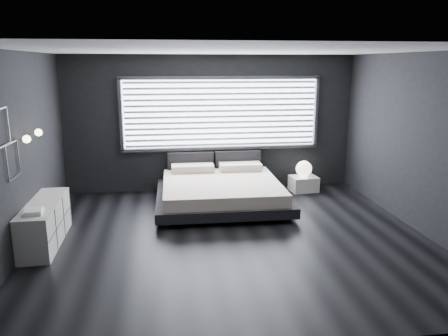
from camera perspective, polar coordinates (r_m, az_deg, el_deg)
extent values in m
plane|color=black|center=(6.85, 0.99, -9.00)|extent=(6.00, 6.00, 0.00)
plane|color=silver|center=(6.33, 1.10, 15.11)|extent=(6.00, 6.00, 0.00)
cube|color=black|center=(9.14, -1.65, 5.82)|extent=(6.00, 0.04, 2.80)
cube|color=black|center=(3.84, 7.45, -5.22)|extent=(6.00, 0.04, 2.80)
cube|color=black|center=(6.68, -25.31, 1.65)|extent=(0.04, 5.50, 2.80)
cube|color=black|center=(7.51, 24.30, 2.94)|extent=(0.04, 5.50, 2.80)
cube|color=white|center=(9.11, -0.39, 7.14)|extent=(4.00, 0.02, 1.38)
cube|color=#47474C|center=(9.05, -13.37, 6.73)|extent=(0.06, 0.08, 1.48)
cube|color=#47474C|center=(9.57, 11.94, 7.15)|extent=(0.06, 0.08, 1.48)
cube|color=#47474C|center=(9.03, -0.37, 11.72)|extent=(4.14, 0.08, 0.06)
cube|color=#47474C|center=(9.20, -0.35, 2.59)|extent=(4.14, 0.08, 0.06)
cube|color=silver|center=(9.06, -0.34, 7.10)|extent=(3.94, 0.03, 1.32)
cube|color=black|center=(9.14, -4.39, 0.50)|extent=(0.96, 0.16, 0.52)
cube|color=black|center=(9.25, 1.80, 0.69)|extent=(0.96, 0.16, 0.52)
cylinder|color=silver|center=(6.68, -24.95, 3.43)|extent=(0.10, 0.02, 0.02)
sphere|color=#FFE5B7|center=(6.66, -24.37, 3.46)|extent=(0.11, 0.11, 0.11)
cylinder|color=silver|center=(7.25, -23.61, 4.27)|extent=(0.10, 0.02, 0.02)
sphere|color=#FFE5B7|center=(7.23, -23.08, 4.29)|extent=(0.11, 0.11, 0.11)
cube|color=#47474C|center=(6.06, -27.23, 6.88)|extent=(0.01, 0.46, 0.02)
cube|color=#47474C|center=(6.12, -26.77, 2.62)|extent=(0.01, 0.46, 0.02)
cube|color=#47474C|center=(6.30, -26.34, 5.06)|extent=(0.01, 0.02, 0.46)
cube|color=#47474C|center=(6.35, -26.06, 2.95)|extent=(0.01, 0.46, 0.02)
cube|color=#47474C|center=(6.44, -25.64, -1.06)|extent=(0.01, 0.46, 0.02)
cube|color=#47474C|center=(6.61, -25.26, 1.36)|extent=(0.01, 0.02, 0.46)
cube|color=#47474C|center=(6.18, -26.48, 0.47)|extent=(0.01, 0.02, 0.46)
cube|color=black|center=(7.36, -7.65, -7.13)|extent=(0.13, 0.13, 0.09)
cube|color=black|center=(7.61, 8.26, -6.46)|extent=(0.13, 0.13, 0.09)
cube|color=black|center=(9.12, -7.53, -3.03)|extent=(0.13, 0.13, 0.09)
cube|color=black|center=(9.32, 5.33, -2.61)|extent=(0.13, 0.13, 0.09)
cube|color=black|center=(8.24, -0.38, -3.77)|extent=(2.44, 2.33, 0.17)
cube|color=beige|center=(8.18, -0.38, -2.46)|extent=(2.18, 2.18, 0.22)
cube|color=beige|center=(8.92, -4.13, 0.05)|extent=(0.86, 0.47, 0.14)
cube|color=beige|center=(9.02, 2.11, 0.23)|extent=(0.86, 0.47, 0.14)
cube|color=white|center=(9.34, 10.34, -2.03)|extent=(0.57, 0.49, 0.31)
sphere|color=white|center=(9.26, 10.39, -0.09)|extent=(0.33, 0.33, 0.33)
cube|color=white|center=(7.05, -22.32, -6.64)|extent=(0.46, 1.59, 0.64)
cube|color=#47474C|center=(7.00, -20.52, -6.62)|extent=(0.02, 1.57, 0.62)
cube|color=white|center=(6.51, -23.68, -5.28)|extent=(0.28, 0.35, 0.04)
cube|color=white|center=(6.48, -23.67, -5.06)|extent=(0.26, 0.32, 0.03)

